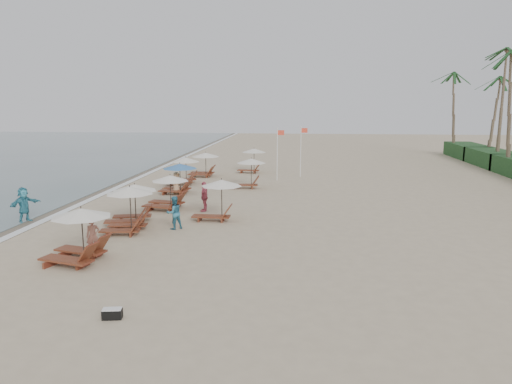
# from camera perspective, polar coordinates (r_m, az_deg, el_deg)

# --- Properties ---
(ground) EXTENTS (160.00, 160.00, 0.00)m
(ground) POSITION_cam_1_polar(r_m,az_deg,el_deg) (21.77, -1.93, -6.20)
(ground) COLOR tan
(ground) RESTS_ON ground
(wet_sand_band) EXTENTS (3.20, 140.00, 0.01)m
(wet_sand_band) POSITION_cam_1_polar(r_m,az_deg,el_deg) (34.82, -20.48, -0.47)
(wet_sand_band) COLOR #6B5E4C
(wet_sand_band) RESTS_ON ground
(foam_line) EXTENTS (0.50, 140.00, 0.02)m
(foam_line) POSITION_cam_1_polar(r_m,az_deg,el_deg) (34.27, -18.53, -0.50)
(foam_line) COLOR white
(foam_line) RESTS_ON ground
(lounger_station_0) EXTENTS (2.85, 2.54, 2.22)m
(lounger_station_0) POSITION_cam_1_polar(r_m,az_deg,el_deg) (20.32, -20.82, -5.05)
(lounger_station_0) COLOR brown
(lounger_station_0) RESTS_ON ground
(lounger_station_1) EXTENTS (2.59, 2.30, 2.32)m
(lounger_station_1) POSITION_cam_1_polar(r_m,az_deg,el_deg) (24.07, -15.32, -2.01)
(lounger_station_1) COLOR brown
(lounger_station_1) RESTS_ON ground
(lounger_station_2) EXTENTS (2.72, 2.34, 2.12)m
(lounger_station_2) POSITION_cam_1_polar(r_m,az_deg,el_deg) (25.90, -14.82, -1.41)
(lounger_station_2) COLOR brown
(lounger_station_2) RESTS_ON ground
(lounger_station_3) EXTENTS (2.79, 2.49, 2.07)m
(lounger_station_3) POSITION_cam_1_polar(r_m,az_deg,el_deg) (29.03, -10.80, -0.17)
(lounger_station_3) COLOR brown
(lounger_station_3) RESTS_ON ground
(lounger_station_4) EXTENTS (2.73, 2.45, 2.13)m
(lounger_station_4) POSITION_cam_1_polar(r_m,az_deg,el_deg) (33.94, -9.47, 1.69)
(lounger_station_4) COLOR brown
(lounger_station_4) RESTS_ON ground
(lounger_station_5) EXTENTS (2.75, 2.46, 2.12)m
(lounger_station_5) POSITION_cam_1_polar(r_m,az_deg,el_deg) (37.81, -8.83, 2.41)
(lounger_station_5) COLOR brown
(lounger_station_5) RESTS_ON ground
(lounger_station_6) EXTENTS (2.74, 2.44, 2.08)m
(lounger_station_6) POSITION_cam_1_polar(r_m,az_deg,el_deg) (41.55, -6.38, 3.32)
(lounger_station_6) COLOR brown
(lounger_station_6) RESTS_ON ground
(inland_station_0) EXTENTS (2.75, 2.24, 2.22)m
(inland_station_0) POSITION_cam_1_polar(r_m,az_deg,el_deg) (25.75, -4.75, -0.55)
(inland_station_0) COLOR brown
(inland_station_0) RESTS_ON ground
(inland_station_1) EXTENTS (2.83, 2.24, 2.22)m
(inland_station_1) POSITION_cam_1_polar(r_m,az_deg,el_deg) (35.55, -1.02, 2.53)
(inland_station_1) COLOR brown
(inland_station_1) RESTS_ON ground
(inland_station_2) EXTENTS (2.71, 2.24, 2.22)m
(inland_station_2) POSITION_cam_1_polar(r_m,az_deg,el_deg) (43.48, -0.54, 4.11)
(inland_station_2) COLOR brown
(inland_station_2) RESTS_ON ground
(beachgoer_near) EXTENTS (0.67, 0.61, 1.54)m
(beachgoer_near) POSITION_cam_1_polar(r_m,az_deg,el_deg) (21.31, -19.02, -5.00)
(beachgoer_near) COLOR #AA6F5C
(beachgoer_near) RESTS_ON ground
(beachgoer_mid_a) EXTENTS (1.04, 1.02, 1.70)m
(beachgoer_mid_a) POSITION_cam_1_polar(r_m,az_deg,el_deg) (24.35, -9.82, -2.47)
(beachgoer_mid_a) COLOR teal
(beachgoer_mid_a) RESTS_ON ground
(beachgoer_far_a) EXTENTS (0.51, 1.07, 1.78)m
(beachgoer_far_a) POSITION_cam_1_polar(r_m,az_deg,el_deg) (28.07, -6.22, -0.55)
(beachgoer_far_a) COLOR #BC4B5D
(beachgoer_far_a) RESTS_ON ground
(beachgoer_far_b) EXTENTS (0.79, 0.90, 1.56)m
(beachgoer_far_b) POSITION_cam_1_polar(r_m,az_deg,el_deg) (33.79, -9.53, 1.07)
(beachgoer_far_b) COLOR tan
(beachgoer_far_b) RESTS_ON ground
(waterline_walker) EXTENTS (1.24, 1.83, 1.89)m
(waterline_walker) POSITION_cam_1_polar(r_m,az_deg,el_deg) (28.33, -26.12, -1.37)
(waterline_walker) COLOR teal
(waterline_walker) RESTS_ON ground
(duffel_bag) EXTENTS (0.61, 0.38, 0.32)m
(duffel_bag) POSITION_cam_1_polar(r_m,az_deg,el_deg) (15.12, -16.89, -13.80)
(duffel_bag) COLOR black
(duffel_bag) RESTS_ON ground
(flag_pole_near) EXTENTS (0.60, 0.08, 4.35)m
(flag_pole_near) POSITION_cam_1_polar(r_m,az_deg,el_deg) (39.00, 2.62, 4.90)
(flag_pole_near) COLOR silver
(flag_pole_near) RESTS_ON ground
(flag_pole_far) EXTENTS (0.59, 0.08, 4.41)m
(flag_pole_far) POSITION_cam_1_polar(r_m,az_deg,el_deg) (41.19, 5.45, 5.21)
(flag_pole_far) COLOR silver
(flag_pole_far) RESTS_ON ground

